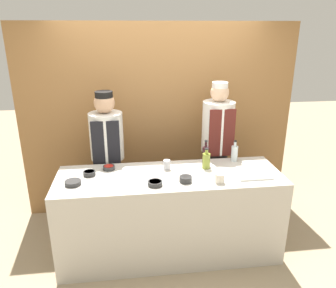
{
  "coord_description": "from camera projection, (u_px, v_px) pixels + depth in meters",
  "views": [
    {
      "loc": [
        -0.4,
        -2.98,
        2.33
      ],
      "look_at": [
        0.0,
        0.15,
        1.2
      ],
      "focal_mm": 35.0,
      "sensor_mm": 36.0,
      "label": 1
    }
  ],
  "objects": [
    {
      "name": "cabinet_wall",
      "position": [
        159.0,
        120.0,
        4.22
      ],
      "size": [
        3.43,
        0.18,
        2.4
      ],
      "color": "olive",
      "rests_on": "ground_plane"
    },
    {
      "name": "bottle_clear",
      "position": [
        234.0,
        153.0,
        3.62
      ],
      "size": [
        0.07,
        0.07,
        0.24
      ],
      "color": "silver",
      "rests_on": "counter"
    },
    {
      "name": "sauce_bowl_purple",
      "position": [
        89.0,
        173.0,
        3.29
      ],
      "size": [
        0.12,
        0.12,
        0.05
      ],
      "color": "#2D2D2D",
      "rests_on": "counter"
    },
    {
      "name": "sauce_bowl_brown",
      "position": [
        186.0,
        179.0,
        3.15
      ],
      "size": [
        0.12,
        0.12,
        0.06
      ],
      "color": "#2D2D2D",
      "rests_on": "counter"
    },
    {
      "name": "sauce_bowl_white",
      "position": [
        155.0,
        183.0,
        3.08
      ],
      "size": [
        0.14,
        0.14,
        0.04
      ],
      "color": "#2D2D2D",
      "rests_on": "counter"
    },
    {
      "name": "chef_right",
      "position": [
        217.0,
        149.0,
        3.92
      ],
      "size": [
        0.37,
        0.37,
        1.75
      ],
      "color": "#28282D",
      "rests_on": "ground_plane"
    },
    {
      "name": "cup_steel",
      "position": [
        167.0,
        165.0,
        3.42
      ],
      "size": [
        0.07,
        0.07,
        0.1
      ],
      "color": "#B7B7BC",
      "rests_on": "counter"
    },
    {
      "name": "sauce_bowl_green",
      "position": [
        73.0,
        183.0,
        3.09
      ],
      "size": [
        0.15,
        0.15,
        0.04
      ],
      "color": "#2D2D2D",
      "rests_on": "counter"
    },
    {
      "name": "sauce_bowl_red",
      "position": [
        109.0,
        167.0,
        3.42
      ],
      "size": [
        0.12,
        0.12,
        0.04
      ],
      "color": "#2D2D2D",
      "rests_on": "counter"
    },
    {
      "name": "chef_left",
      "position": [
        108.0,
        158.0,
        3.78
      ],
      "size": [
        0.38,
        0.38,
        1.68
      ],
      "color": "#28282D",
      "rests_on": "ground_plane"
    },
    {
      "name": "bottle_wine",
      "position": [
        206.0,
        155.0,
        3.53
      ],
      "size": [
        0.07,
        0.07,
        0.28
      ],
      "color": "black",
      "rests_on": "counter"
    },
    {
      "name": "bottle_oil",
      "position": [
        206.0,
        160.0,
        3.44
      ],
      "size": [
        0.08,
        0.08,
        0.22
      ],
      "color": "olive",
      "rests_on": "counter"
    },
    {
      "name": "ground_plane",
      "position": [
        170.0,
        251.0,
        3.61
      ],
      "size": [
        14.0,
        14.0,
        0.0
      ],
      "primitive_type": "plane",
      "color": "tan"
    },
    {
      "name": "counter",
      "position": [
        170.0,
        215.0,
        3.46
      ],
      "size": [
        2.28,
        0.74,
        0.92
      ],
      "color": "beige",
      "rests_on": "ground_plane"
    },
    {
      "name": "cup_cream",
      "position": [
        220.0,
        178.0,
        3.13
      ],
      "size": [
        0.09,
        0.09,
        0.09
      ],
      "color": "silver",
      "rests_on": "counter"
    },
    {
      "name": "cutting_board",
      "position": [
        253.0,
        174.0,
        3.29
      ],
      "size": [
        0.34,
        0.25,
        0.02
      ],
      "color": "white",
      "rests_on": "counter"
    }
  ]
}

